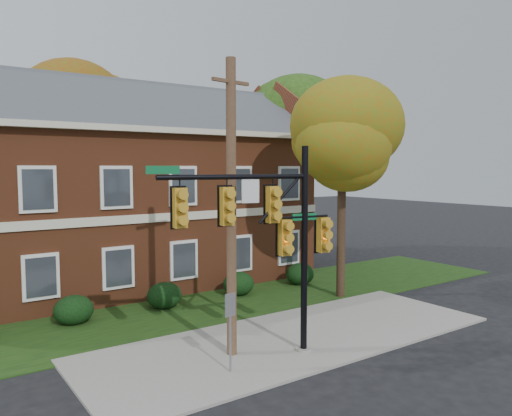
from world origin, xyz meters
TOP-DOWN VIEW (x-y plane):
  - ground at (0.00, 0.00)m, footprint 120.00×120.00m
  - sidewalk at (0.00, 1.00)m, footprint 14.00×5.00m
  - grass_strip at (0.00, 6.00)m, footprint 30.00×6.00m
  - apartment_building at (-2.00, 11.95)m, footprint 18.80×8.80m
  - hedge_left at (-5.50, 6.70)m, footprint 1.40×1.26m
  - hedge_center at (-2.00, 6.70)m, footprint 1.40×1.26m
  - hedge_right at (1.50, 6.70)m, footprint 1.40×1.26m
  - hedge_far_right at (5.00, 6.70)m, footprint 1.40×1.26m
  - tree_near_right at (5.22, 3.87)m, footprint 4.50×4.25m
  - tree_right_rear at (9.31, 12.81)m, footprint 6.30×5.95m
  - tree_far_rear at (-0.66, 19.79)m, footprint 6.84×6.46m
  - traffic_signal at (-1.66, 0.09)m, footprint 5.52×1.01m
  - utility_pole at (-2.50, 0.90)m, footprint 1.35×0.33m
  - sign_post at (-3.22, -0.17)m, footprint 0.32×0.06m

SIDE VIEW (x-z plane):
  - ground at x=0.00m, z-range 0.00..0.00m
  - grass_strip at x=0.00m, z-range 0.00..0.04m
  - sidewalk at x=0.00m, z-range 0.00..0.08m
  - hedge_left at x=-5.50m, z-range 0.00..1.05m
  - hedge_center at x=-2.00m, z-range 0.00..1.05m
  - hedge_right at x=1.50m, z-range 0.00..1.05m
  - hedge_far_right at x=5.00m, z-range 0.00..1.05m
  - sign_post at x=-3.22m, z-range 0.40..2.63m
  - traffic_signal at x=-1.66m, z-range 0.75..6.96m
  - utility_pole at x=-2.50m, z-range 0.06..8.74m
  - apartment_building at x=-2.00m, z-range 0.12..9.86m
  - tree_near_right at x=5.22m, z-range 2.38..10.96m
  - tree_right_rear at x=9.31m, z-range 2.81..13.43m
  - tree_far_rear at x=-0.66m, z-range 3.08..14.60m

